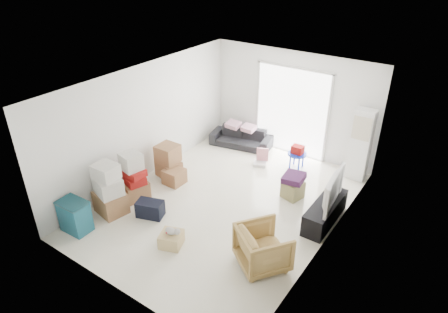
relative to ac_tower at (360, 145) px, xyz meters
name	(u,v)px	position (x,y,z in m)	size (l,w,h in m)	color
room_shell	(226,148)	(-1.95, -2.65, 0.48)	(4.98, 6.48, 3.18)	white
sliding_door	(291,108)	(-1.95, 0.33, 0.37)	(2.10, 0.04, 2.33)	white
ac_tower	(360,145)	(0.00, 0.00, 0.00)	(0.45, 0.30, 1.75)	white
tv_console	(325,212)	(0.05, -2.04, -0.64)	(0.42, 1.39, 0.46)	black
television	(327,199)	(0.05, -2.04, -0.33)	(1.16, 0.67, 0.15)	black
sofa	(241,135)	(-3.15, -0.15, -0.55)	(1.67, 0.49, 0.65)	black
pillow_left	(233,120)	(-3.41, -0.16, -0.16)	(0.37, 0.29, 0.12)	#C38EA1
pillow_right	(249,123)	(-2.95, -0.11, -0.16)	(0.35, 0.28, 0.12)	#C38EA1
armchair	(263,246)	(-0.37, -3.81, -0.45)	(0.82, 0.76, 0.84)	tan
storage_bins	(75,216)	(-3.85, -5.06, -0.54)	(0.59, 0.43, 0.66)	#155369
box_stack_a	(109,191)	(-3.75, -4.26, -0.37)	(0.71, 0.63, 1.14)	olive
box_stack_b	(133,179)	(-3.75, -3.59, -0.40)	(0.67, 0.67, 1.09)	olive
box_stack_c	(168,161)	(-3.72, -2.49, -0.47)	(0.63, 0.56, 0.83)	olive
loose_box	(174,176)	(-3.40, -2.66, -0.69)	(0.44, 0.44, 0.36)	olive
duffel_bag	(150,209)	(-2.98, -3.90, -0.70)	(0.54, 0.32, 0.34)	black
ottoman	(293,189)	(-0.87, -1.61, -0.68)	(0.39, 0.39, 0.39)	#968C57
blanket	(294,179)	(-0.87, -1.61, -0.41)	(0.43, 0.43, 0.14)	#4B1E4B
kids_table	(297,152)	(-1.37, -0.37, -0.44)	(0.47, 0.47, 0.61)	#122CBE
toy_walker	(261,160)	(-2.18, -0.74, -0.76)	(0.40, 0.39, 0.43)	silver
wood_crate	(171,239)	(-2.03, -4.34, -0.74)	(0.40, 0.40, 0.26)	tan
plush_bunny	(172,231)	(-1.99, -4.33, -0.54)	(0.31, 0.18, 0.16)	#B2ADA8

